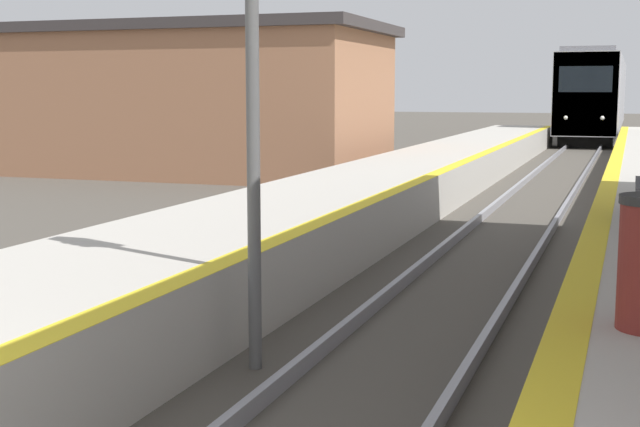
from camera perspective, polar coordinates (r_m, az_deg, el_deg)
train at (r=51.34m, az=17.26°, el=7.23°), size 2.73×23.70×4.41m
signal_near at (r=7.95m, az=-4.42°, el=12.47°), size 0.36×0.31×4.54m
station_building at (r=27.65m, az=-7.94°, el=7.24°), size 11.48×6.31×4.47m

